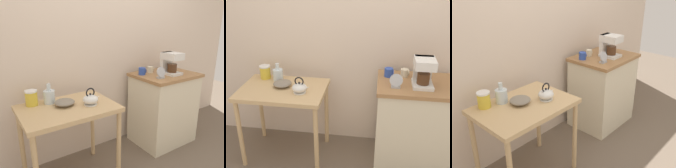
% 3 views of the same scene
% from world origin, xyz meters
% --- Properties ---
extents(ground_plane, '(8.00, 8.00, 0.00)m').
position_xyz_m(ground_plane, '(0.00, 0.00, 0.00)').
color(ground_plane, '#6B5B4C').
extents(back_wall, '(4.40, 0.10, 2.80)m').
position_xyz_m(back_wall, '(0.10, 0.42, 1.40)').
color(back_wall, beige).
rests_on(back_wall, ground_plane).
extents(wooden_table, '(0.84, 0.60, 0.78)m').
position_xyz_m(wooden_table, '(-0.64, -0.04, 0.67)').
color(wooden_table, tan).
rests_on(wooden_table, ground_plane).
extents(kitchen_counter, '(0.75, 0.57, 0.90)m').
position_xyz_m(kitchen_counter, '(0.65, 0.02, 0.45)').
color(kitchen_counter, beige).
rests_on(kitchen_counter, ground_plane).
extents(bowl_stoneware, '(0.18, 0.18, 0.06)m').
position_xyz_m(bowl_stoneware, '(-0.65, -0.00, 0.81)').
color(bowl_stoneware, gray).
rests_on(bowl_stoneware, wooden_table).
extents(teakettle, '(0.17, 0.14, 0.16)m').
position_xyz_m(teakettle, '(-0.44, -0.11, 0.83)').
color(teakettle, white).
rests_on(teakettle, wooden_table).
extents(glass_carafe_vase, '(0.10, 0.10, 0.19)m').
position_xyz_m(glass_carafe_vase, '(-0.74, 0.14, 0.85)').
color(glass_carafe_vase, silver).
rests_on(glass_carafe_vase, wooden_table).
extents(canister_enamel, '(0.11, 0.11, 0.14)m').
position_xyz_m(canister_enamel, '(-0.90, 0.17, 0.85)').
color(canister_enamel, gold).
rests_on(canister_enamel, wooden_table).
extents(coffee_maker, '(0.18, 0.22, 0.26)m').
position_xyz_m(coffee_maker, '(0.68, -0.02, 1.04)').
color(coffee_maker, white).
rests_on(coffee_maker, kitchen_counter).
extents(mug_blue, '(0.09, 0.08, 0.08)m').
position_xyz_m(mug_blue, '(0.38, 0.14, 0.94)').
color(mug_blue, '#2D4CAD').
rests_on(mug_blue, kitchen_counter).
extents(mug_small_cream, '(0.08, 0.07, 0.08)m').
position_xyz_m(mug_small_cream, '(0.54, 0.16, 0.94)').
color(mug_small_cream, beige).
rests_on(mug_small_cream, kitchen_counter).
extents(table_clock, '(0.12, 0.06, 0.13)m').
position_xyz_m(table_clock, '(0.44, -0.11, 0.95)').
color(table_clock, '#B2B5BA').
rests_on(table_clock, kitchen_counter).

